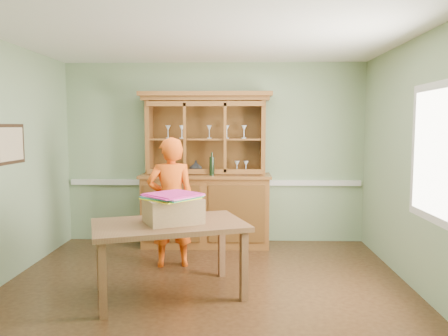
{
  "coord_description": "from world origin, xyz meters",
  "views": [
    {
      "loc": [
        0.35,
        -4.6,
        1.75
      ],
      "look_at": [
        0.19,
        0.4,
        1.27
      ],
      "focal_mm": 35.0,
      "sensor_mm": 36.0,
      "label": 1
    }
  ],
  "objects_px": {
    "china_hutch": "(206,192)",
    "person": "(171,202)",
    "dining_table": "(169,231)",
    "cardboard_box": "(173,210)"
  },
  "relations": [
    {
      "from": "china_hutch",
      "to": "person",
      "type": "bearing_deg",
      "value": -109.92
    },
    {
      "from": "dining_table",
      "to": "cardboard_box",
      "type": "relative_size",
      "value": 3.22
    },
    {
      "from": "dining_table",
      "to": "cardboard_box",
      "type": "xyz_separation_m",
      "value": [
        0.04,
        0.01,
        0.22
      ]
    },
    {
      "from": "dining_table",
      "to": "cardboard_box",
      "type": "height_order",
      "value": "cardboard_box"
    },
    {
      "from": "cardboard_box",
      "to": "person",
      "type": "relative_size",
      "value": 0.34
    },
    {
      "from": "china_hutch",
      "to": "cardboard_box",
      "type": "bearing_deg",
      "value": -95.66
    },
    {
      "from": "china_hutch",
      "to": "cardboard_box",
      "type": "distance_m",
      "value": 1.96
    },
    {
      "from": "dining_table",
      "to": "cardboard_box",
      "type": "bearing_deg",
      "value": -9.33
    },
    {
      "from": "person",
      "to": "cardboard_box",
      "type": "bearing_deg",
      "value": 89.96
    },
    {
      "from": "dining_table",
      "to": "person",
      "type": "bearing_deg",
      "value": 78.17
    }
  ]
}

